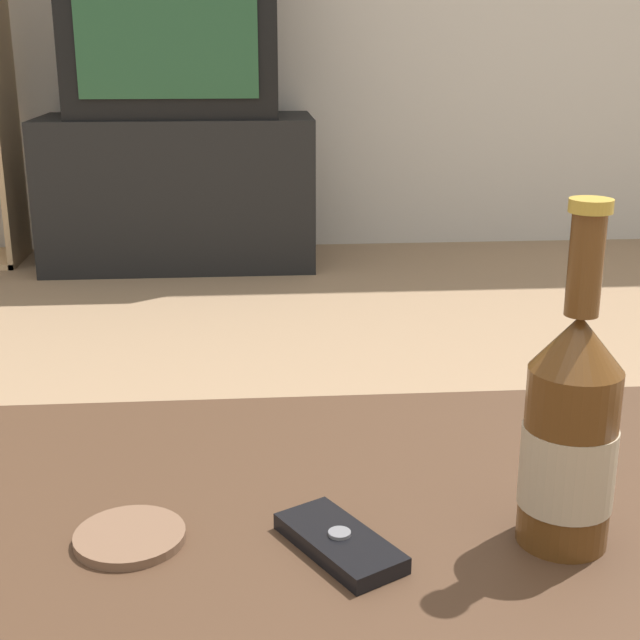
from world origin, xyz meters
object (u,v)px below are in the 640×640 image
(beer_bottle, at_px, (570,434))
(cell_phone, at_px, (339,542))
(tv_stand, at_px, (179,191))
(television, at_px, (171,18))

(beer_bottle, distance_m, cell_phone, 0.20)
(tv_stand, height_order, television, television)
(beer_bottle, xyz_separation_m, cell_phone, (-0.18, -0.00, -0.09))
(television, height_order, cell_phone, television)
(television, xyz_separation_m, beer_bottle, (0.51, -2.64, -0.37))
(beer_bottle, height_order, cell_phone, beer_bottle)
(tv_stand, distance_m, cell_phone, 2.67)
(tv_stand, distance_m, beer_bottle, 2.70)
(television, bearing_deg, tv_stand, 90.00)
(beer_bottle, bearing_deg, tv_stand, 100.82)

